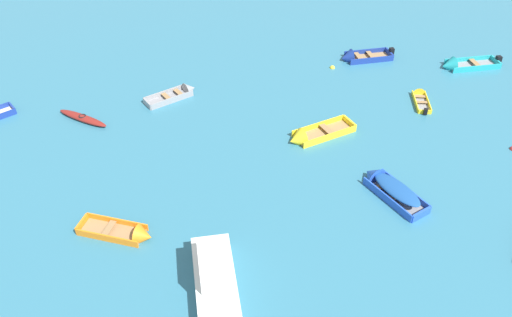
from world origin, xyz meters
TOP-DOWN VIEW (x-y plane):
  - rowboat_orange_distant_center at (-6.89, 14.71)m, footprint 3.67×2.60m
  - rowboat_yellow_near_right at (3.37, 20.16)m, footprint 4.37×2.31m
  - kayak_maroon_near_left at (-9.43, 25.05)m, footprint 3.17×2.86m
  - rowboat_blue_outer_right at (5.98, 15.03)m, footprint 2.49×4.06m
  - rowboat_grey_near_camera at (-3.32, 26.65)m, footprint 3.61×2.30m
  - rowboat_deep_blue_center at (9.76, 28.74)m, footprint 4.01×1.47m
  - motor_launch_white_back_row_center at (-3.56, 10.17)m, footprint 1.97×6.10m
  - rowboat_yellow_back_row_left at (11.78, 22.87)m, footprint 1.56×2.92m
  - rowboat_turquoise_back_row_right at (16.40, 26.03)m, footprint 4.48×1.58m
  - mooring_buoy_central at (7.62, 27.97)m, footprint 0.37×0.37m

SIDE VIEW (x-z plane):
  - mooring_buoy_central at x=7.62m, z-range -0.19..0.19m
  - rowboat_yellow_back_row_left at x=11.78m, z-range -0.26..0.51m
  - kayak_maroon_near_left at x=-9.43m, z-range -0.01..0.34m
  - rowboat_orange_distant_center at x=-6.89m, z-range -0.35..0.69m
  - rowboat_grey_near_camera at x=-3.32m, z-range -0.32..0.68m
  - rowboat_turquoise_back_row_right at x=16.40m, z-range -0.45..0.83m
  - rowboat_yellow_near_right at x=3.37m, z-range -0.42..0.80m
  - rowboat_deep_blue_center at x=9.76m, z-range -0.44..0.84m
  - rowboat_blue_outer_right at x=5.98m, z-range -0.27..0.94m
  - motor_launch_white_back_row_center at x=-3.56m, z-range -0.50..1.83m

